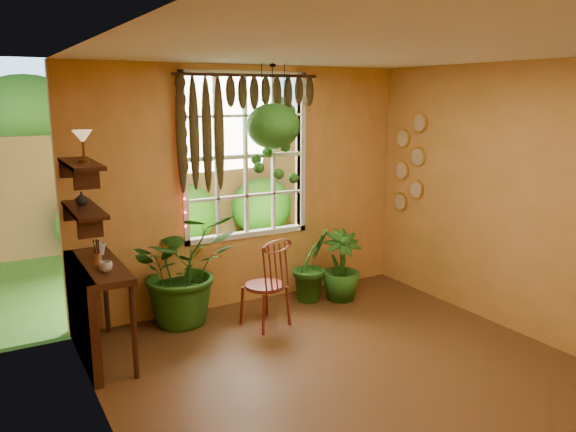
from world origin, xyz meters
The scene contains 23 objects.
floor centered at (0.00, 0.00, 0.00)m, with size 4.50×4.50×0.00m, color #562F18.
ceiling centered at (0.00, 0.00, 2.70)m, with size 4.50×4.50×0.00m, color white.
wall_back centered at (0.00, 2.25, 1.35)m, with size 4.00×4.00×0.00m, color #E6994E.
wall_left centered at (-2.00, 0.00, 1.35)m, with size 4.50×4.50×0.00m, color #E6994E.
wall_right centered at (2.00, 0.00, 1.35)m, with size 4.50×4.50×0.00m, color #E6994E.
window centered at (0.00, 2.28, 1.70)m, with size 1.52×0.10×1.86m.
valance_vine centered at (-0.08, 2.16, 2.28)m, with size 1.70×0.12×1.10m.
string_lights centered at (-0.76, 2.19, 1.75)m, with size 0.03×0.03×1.54m, color #FF2633, non-canonical shape.
wall_plates centered at (1.98, 1.79, 1.55)m, with size 0.04×0.32×1.10m, color beige, non-canonical shape.
counter_ledge centered at (-1.91, 1.60, 0.55)m, with size 0.40×1.20×0.90m.
shelf_lower centered at (-1.88, 1.60, 1.40)m, with size 0.25×0.90×0.04m, color #371A0F.
shelf_upper centered at (-1.88, 1.60, 1.80)m, with size 0.25×0.90×0.04m, color #371A0F.
backyard centered at (0.24, 6.87, 1.28)m, with size 14.00×10.00×12.00m.
windsor_chair centered at (-0.15, 1.49, 0.32)m, with size 0.50×0.52×1.10m.
potted_plant_left centered at (-0.86, 2.02, 0.60)m, with size 1.09×0.94×1.21m, color #1B4813.
potted_plant_mid centered at (0.66, 1.91, 0.43)m, with size 0.48×0.39×0.87m, color #1B4813.
potted_plant_right centered at (0.97, 1.76, 0.41)m, with size 0.46×0.46×0.82m, color #1B4813.
hanging_basket centered at (0.19, 1.98, 1.96)m, with size 0.58×0.58×1.30m.
cup_a centered at (-1.78, 1.32, 0.94)m, with size 0.11×0.11×0.09m, color silver.
cup_b centered at (-1.72, 1.88, 0.96)m, with size 0.12×0.12×0.11m, color beige.
brush_jar centered at (-1.80, 1.57, 1.01)m, with size 0.08×0.08×0.29m.
shelf_vase centered at (-1.87, 1.72, 1.48)m, with size 0.12×0.12×0.12m, color #B2AD99.
tiffany_lamp centered at (-1.86, 1.50, 2.02)m, with size 0.16×0.16×0.27m.
Camera 1 is at (-2.69, -3.42, 2.37)m, focal length 35.00 mm.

